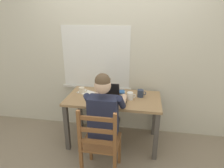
{
  "coord_description": "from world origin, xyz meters",
  "views": [
    {
      "loc": [
        0.42,
        -2.52,
        1.88
      ],
      "look_at": [
        -0.01,
        -0.05,
        0.95
      ],
      "focal_mm": 31.69,
      "sensor_mm": 36.0,
      "label": 1
    }
  ],
  "objects_px": {
    "coffee_mug_dark": "(141,93)",
    "laptop": "(106,97)",
    "book_stack_main": "(119,92)",
    "seated_person": "(105,114)",
    "wooden_chair": "(100,143)",
    "desk": "(113,104)",
    "coffee_mug_spare": "(130,96)",
    "coffee_mug_white": "(82,90)",
    "landscape_photo_print": "(92,94)",
    "computer_mouse": "(124,102)"
  },
  "relations": [
    {
      "from": "coffee_mug_dark",
      "to": "laptop",
      "type": "bearing_deg",
      "value": -156.8
    },
    {
      "from": "laptop",
      "to": "book_stack_main",
      "type": "bearing_deg",
      "value": 59.76
    },
    {
      "from": "seated_person",
      "to": "book_stack_main",
      "type": "bearing_deg",
      "value": 79.75
    },
    {
      "from": "wooden_chair",
      "to": "desk",
      "type": "bearing_deg",
      "value": 87.07
    },
    {
      "from": "seated_person",
      "to": "coffee_mug_spare",
      "type": "bearing_deg",
      "value": 54.98
    },
    {
      "from": "coffee_mug_white",
      "to": "landscape_photo_print",
      "type": "height_order",
      "value": "coffee_mug_white"
    },
    {
      "from": "seated_person",
      "to": "wooden_chair",
      "type": "bearing_deg",
      "value": -90.0
    },
    {
      "from": "wooden_chair",
      "to": "computer_mouse",
      "type": "relative_size",
      "value": 9.39
    },
    {
      "from": "seated_person",
      "to": "coffee_mug_white",
      "type": "xyz_separation_m",
      "value": [
        -0.45,
        0.49,
        0.09
      ]
    },
    {
      "from": "seated_person",
      "to": "laptop",
      "type": "distance_m",
      "value": 0.33
    },
    {
      "from": "coffee_mug_white",
      "to": "desk",
      "type": "bearing_deg",
      "value": -8.51
    },
    {
      "from": "seated_person",
      "to": "book_stack_main",
      "type": "distance_m",
      "value": 0.57
    },
    {
      "from": "computer_mouse",
      "to": "desk",
      "type": "bearing_deg",
      "value": 137.9
    },
    {
      "from": "seated_person",
      "to": "coffee_mug_dark",
      "type": "xyz_separation_m",
      "value": [
        0.41,
        0.5,
        0.1
      ]
    },
    {
      "from": "laptop",
      "to": "computer_mouse",
      "type": "xyz_separation_m",
      "value": [
        0.25,
        -0.05,
        -0.04
      ]
    },
    {
      "from": "seated_person",
      "to": "coffee_mug_white",
      "type": "height_order",
      "value": "seated_person"
    },
    {
      "from": "seated_person",
      "to": "coffee_mug_spare",
      "type": "distance_m",
      "value": 0.49
    },
    {
      "from": "coffee_mug_spare",
      "to": "book_stack_main",
      "type": "xyz_separation_m",
      "value": [
        -0.17,
        0.16,
        -0.03
      ]
    },
    {
      "from": "wooden_chair",
      "to": "seated_person",
      "type": "bearing_deg",
      "value": 90.0
    },
    {
      "from": "laptop",
      "to": "landscape_photo_print",
      "type": "height_order",
      "value": "laptop"
    },
    {
      "from": "desk",
      "to": "laptop",
      "type": "distance_m",
      "value": 0.21
    },
    {
      "from": "seated_person",
      "to": "coffee_mug_spare",
      "type": "height_order",
      "value": "seated_person"
    },
    {
      "from": "laptop",
      "to": "book_stack_main",
      "type": "height_order",
      "value": "laptop"
    },
    {
      "from": "computer_mouse",
      "to": "coffee_mug_dark",
      "type": "xyz_separation_m",
      "value": [
        0.2,
        0.25,
        0.04
      ]
    },
    {
      "from": "laptop",
      "to": "coffee_mug_spare",
      "type": "relative_size",
      "value": 2.67
    },
    {
      "from": "computer_mouse",
      "to": "seated_person",
      "type": "bearing_deg",
      "value": -129.2
    },
    {
      "from": "seated_person",
      "to": "coffee_mug_spare",
      "type": "relative_size",
      "value": 10.08
    },
    {
      "from": "desk",
      "to": "computer_mouse",
      "type": "height_order",
      "value": "computer_mouse"
    },
    {
      "from": "wooden_chair",
      "to": "coffee_mug_spare",
      "type": "distance_m",
      "value": 0.79
    },
    {
      "from": "coffee_mug_white",
      "to": "book_stack_main",
      "type": "height_order",
      "value": "coffee_mug_white"
    },
    {
      "from": "desk",
      "to": "coffee_mug_spare",
      "type": "height_order",
      "value": "coffee_mug_spare"
    },
    {
      "from": "wooden_chair",
      "to": "coffee_mug_dark",
      "type": "xyz_separation_m",
      "value": [
        0.41,
        0.78,
        0.32
      ]
    },
    {
      "from": "desk",
      "to": "coffee_mug_white",
      "type": "distance_m",
      "value": 0.51
    },
    {
      "from": "computer_mouse",
      "to": "coffee_mug_spare",
      "type": "height_order",
      "value": "coffee_mug_spare"
    },
    {
      "from": "laptop",
      "to": "coffee_mug_white",
      "type": "xyz_separation_m",
      "value": [
        -0.41,
        0.18,
        -0.01
      ]
    },
    {
      "from": "coffee_mug_dark",
      "to": "coffee_mug_spare",
      "type": "distance_m",
      "value": 0.18
    },
    {
      "from": "laptop",
      "to": "book_stack_main",
      "type": "xyz_separation_m",
      "value": [
        0.14,
        0.25,
        -0.03
      ]
    },
    {
      "from": "coffee_mug_dark",
      "to": "coffee_mug_spare",
      "type": "height_order",
      "value": "coffee_mug_dark"
    },
    {
      "from": "laptop",
      "to": "wooden_chair",
      "type": "bearing_deg",
      "value": -85.8
    },
    {
      "from": "laptop",
      "to": "coffee_mug_spare",
      "type": "bearing_deg",
      "value": 14.81
    },
    {
      "from": "seated_person",
      "to": "coffee_mug_dark",
      "type": "bearing_deg",
      "value": 50.68
    },
    {
      "from": "computer_mouse",
      "to": "coffee_mug_white",
      "type": "bearing_deg",
      "value": 160.76
    },
    {
      "from": "desk",
      "to": "computer_mouse",
      "type": "bearing_deg",
      "value": -42.1
    },
    {
      "from": "computer_mouse",
      "to": "coffee_mug_spare",
      "type": "xyz_separation_m",
      "value": [
        0.07,
        0.14,
        0.03
      ]
    },
    {
      "from": "laptop",
      "to": "computer_mouse",
      "type": "height_order",
      "value": "laptop"
    },
    {
      "from": "coffee_mug_dark",
      "to": "coffee_mug_spare",
      "type": "xyz_separation_m",
      "value": [
        -0.14,
        -0.11,
        -0.0
      ]
    },
    {
      "from": "desk",
      "to": "seated_person",
      "type": "distance_m",
      "value": 0.42
    },
    {
      "from": "landscape_photo_print",
      "to": "coffee_mug_spare",
      "type": "bearing_deg",
      "value": 3.61
    },
    {
      "from": "laptop",
      "to": "computer_mouse",
      "type": "relative_size",
      "value": 3.3
    },
    {
      "from": "landscape_photo_print",
      "to": "book_stack_main",
      "type": "bearing_deg",
      "value": 23.1
    }
  ]
}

